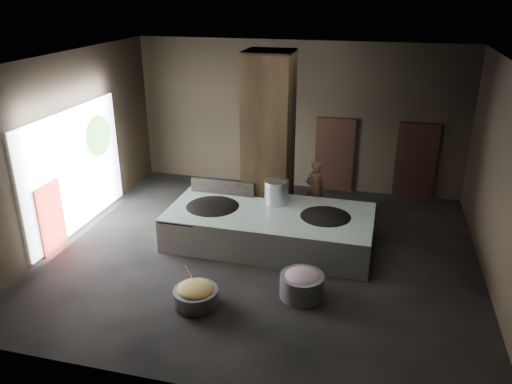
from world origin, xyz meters
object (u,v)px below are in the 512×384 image
(stock_pot, at_px, (277,193))
(veg_basin, at_px, (196,297))
(cook, at_px, (315,188))
(wok_left, at_px, (213,210))
(meat_basin, at_px, (302,286))
(hearth_platform, at_px, (270,227))
(wok_right, at_px, (325,220))

(stock_pot, bearing_deg, veg_basin, -104.83)
(cook, distance_m, veg_basin, 5.11)
(wok_left, height_order, cook, cook)
(stock_pot, bearing_deg, wok_left, -158.20)
(wok_left, bearing_deg, veg_basin, -78.26)
(wok_left, relative_size, meat_basin, 1.73)
(hearth_platform, distance_m, wok_left, 1.49)
(wok_right, distance_m, stock_pot, 1.44)
(stock_pot, relative_size, cook, 0.40)
(hearth_platform, height_order, wok_right, wok_right)
(hearth_platform, bearing_deg, cook, 67.12)
(cook, bearing_deg, meat_basin, 60.00)
(wok_left, height_order, wok_right, wok_left)
(wok_right, distance_m, cook, 1.92)
(wok_right, relative_size, cook, 0.91)
(veg_basin, relative_size, meat_basin, 1.00)
(meat_basin, bearing_deg, stock_pot, 112.61)
(wok_right, height_order, stock_pot, stock_pot)
(wok_left, distance_m, wok_right, 2.80)
(cook, relative_size, veg_basin, 1.77)
(wok_right, relative_size, stock_pot, 2.25)
(stock_pot, relative_size, veg_basin, 0.72)
(hearth_platform, distance_m, veg_basin, 3.03)
(wok_right, height_order, cook, cook)
(wok_left, bearing_deg, meat_basin, -38.22)
(hearth_platform, relative_size, wok_left, 3.17)
(stock_pot, distance_m, veg_basin, 3.69)
(cook, height_order, meat_basin, cook)
(stock_pot, height_order, cook, cook)
(wok_left, xyz_separation_m, meat_basin, (2.60, -2.05, -0.50))
(wok_right, bearing_deg, hearth_platform, -177.88)
(cook, distance_m, meat_basin, 4.04)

